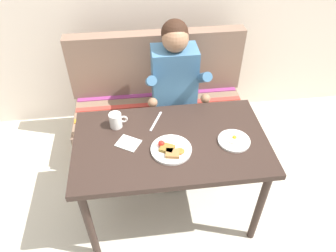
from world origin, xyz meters
name	(u,v)px	position (x,y,z in m)	size (l,w,h in m)	color
ground_plane	(170,209)	(0.00, 0.00, 0.00)	(8.00, 8.00, 0.00)	beige
table	(171,150)	(0.00, 0.00, 0.65)	(1.20, 0.70, 0.73)	#30221D
couch	(159,113)	(0.00, 0.76, 0.33)	(1.44, 0.56, 1.00)	#7D6050
person	(176,84)	(0.11, 0.59, 0.74)	(0.45, 0.61, 1.21)	teal
plate_breakfast	(171,149)	(-0.01, -0.09, 0.74)	(0.25, 0.25, 0.05)	white
plate_eggs	(234,140)	(0.38, -0.05, 0.74)	(0.20, 0.20, 0.04)	white
coffee_mug	(116,120)	(-0.33, 0.18, 0.78)	(0.12, 0.08, 0.10)	white
napkin	(128,143)	(-0.26, 0.01, 0.73)	(0.13, 0.11, 0.01)	silver
knife	(156,121)	(-0.07, 0.19, 0.73)	(0.01, 0.20, 0.01)	silver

